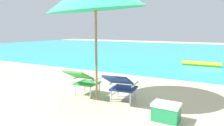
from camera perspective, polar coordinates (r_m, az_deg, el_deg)
ground_plane at (r=8.58m, az=10.79°, el=-1.99°), size 40.00×40.00×0.00m
ocean_band at (r=16.18m, az=19.64°, el=2.69°), size 40.00×18.00×0.01m
swim_buoy at (r=10.28m, az=22.07°, el=-0.16°), size 1.60×0.18×0.18m
lounge_chair_left at (r=5.26m, az=-7.48°, el=-4.25°), size 0.58×0.90×0.68m
lounge_chair_right at (r=4.75m, az=2.38°, el=-5.62°), size 0.64×0.93×0.68m
cooler_box at (r=4.03m, az=13.80°, el=-12.14°), size 0.48×0.33×0.32m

